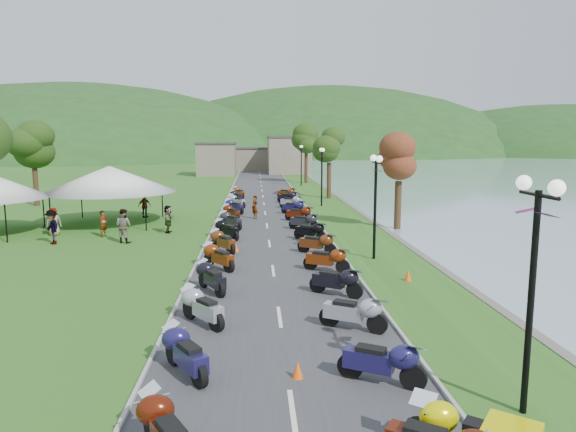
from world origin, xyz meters
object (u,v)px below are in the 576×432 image
object	(u,v)px
pedestrian_a	(104,237)
streetlamp_near	(531,301)
pedestrian_c	(53,244)
vendor_tent_main	(111,195)
pedestrian_b	(124,243)

from	to	relation	value
pedestrian_a	streetlamp_near	bearing A→B (deg)	-122.48
streetlamp_near	pedestrian_c	size ratio (longest dim) A/B	2.58
vendor_tent_main	pedestrian_a	xyz separation A→B (m)	(0.85, -4.90, -2.00)
pedestrian_b	vendor_tent_main	bearing A→B (deg)	-46.23
pedestrian_b	pedestrian_c	world-z (taller)	pedestrian_b
streetlamp_near	vendor_tent_main	size ratio (longest dim) A/B	0.84
pedestrian_a	pedestrian_c	world-z (taller)	pedestrian_c
pedestrian_a	pedestrian_c	distance (m)	3.03
pedestrian_b	pedestrian_a	bearing A→B (deg)	-25.46
streetlamp_near	vendor_tent_main	bearing A→B (deg)	121.09
streetlamp_near	pedestrian_a	xyz separation A→B (m)	(-14.80, 21.07, -2.50)
pedestrian_c	pedestrian_a	bearing A→B (deg)	93.87
streetlamp_near	pedestrian_a	distance (m)	25.87
pedestrian_a	pedestrian_b	xyz separation A→B (m)	(1.67, -1.91, 0.00)
vendor_tent_main	pedestrian_b	xyz separation A→B (m)	(2.52, -6.81, -2.00)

